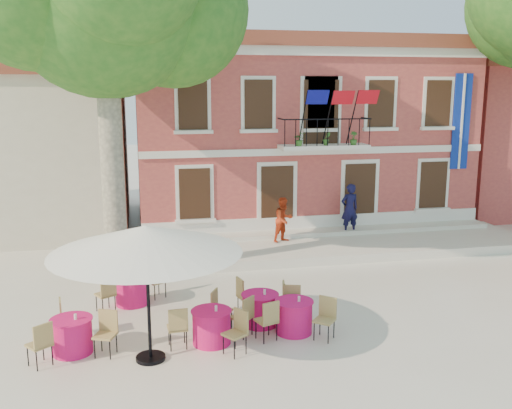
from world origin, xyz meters
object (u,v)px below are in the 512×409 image
Objects in this scene: pedestrian_navy at (350,209)px; cafe_table_1 at (294,315)px; patio_umbrella at (146,240)px; cafe_table_3 at (132,289)px; cafe_table_4 at (260,308)px; cafe_table_2 at (72,334)px; pedestrian_orange at (284,220)px; cafe_table_0 at (211,325)px.

pedestrian_navy reaches higher than cafe_table_1.
cafe_table_3 is at bearing 96.62° from patio_umbrella.
cafe_table_4 is (2.99, -1.99, 0.01)m from cafe_table_3.
pedestrian_navy is 11.67m from cafe_table_2.
pedestrian_navy reaches higher than cafe_table_4.
patio_umbrella is 2.09× the size of cafe_table_2.
patio_umbrella is 2.47× the size of pedestrian_orange.
patio_umbrella is 2.77m from cafe_table_2.
cafe_table_3 is (-3.66, 2.58, -0.01)m from cafe_table_1.
cafe_table_3 is at bearing 64.65° from cafe_table_2.
pedestrian_navy is 8.30m from cafe_table_4.
cafe_table_2 is at bearing -159.54° from pedestrian_orange.
cafe_table_2 is at bearing -179.71° from cafe_table_1.
pedestrian_navy reaches higher than pedestrian_orange.
cafe_table_0 is at bearing -2.91° from cafe_table_2.
pedestrian_orange is at bearing 5.23° from pedestrian_navy.
cafe_table_2 is (-1.61, 0.66, -2.15)m from patio_umbrella.
cafe_table_4 is (-0.67, 0.60, 0.00)m from cafe_table_1.
cafe_table_0 and cafe_table_4 have the same top height.
cafe_table_1 is at bearing 0.29° from cafe_table_2.
pedestrian_orange reaches higher than cafe_table_2.
cafe_table_4 is (2.61, 1.29, -2.15)m from patio_umbrella.
pedestrian_orange is 7.75m from cafe_table_0.
cafe_table_2 and cafe_table_3 have the same top height.
cafe_table_0 and cafe_table_3 have the same top height.
cafe_table_1 is at bearing 5.17° from cafe_table_0.
cafe_table_1 and cafe_table_2 have the same top height.
patio_umbrella reaches higher than pedestrian_orange.
cafe_table_0 is at bearing -148.57° from cafe_table_4.
patio_umbrella is 2.08× the size of pedestrian_navy.
pedestrian_orange is 0.84× the size of cafe_table_3.
cafe_table_0 is 1.48m from cafe_table_4.
cafe_table_3 and cafe_table_4 have the same top height.
cafe_table_2 is at bearing -115.35° from cafe_table_3.
pedestrian_orange is (-2.63, -0.58, -0.15)m from pedestrian_navy.
patio_umbrella is at bearing -168.16° from cafe_table_1.
cafe_table_2 is 4.27m from cafe_table_4.
cafe_table_1 is at bearing 11.84° from patio_umbrella.
patio_umbrella reaches higher than cafe_table_1.
pedestrian_orange reaches higher than cafe_table_4.
cafe_table_3 is at bearing -167.31° from pedestrian_orange.
cafe_table_2 is 0.99× the size of cafe_table_3.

